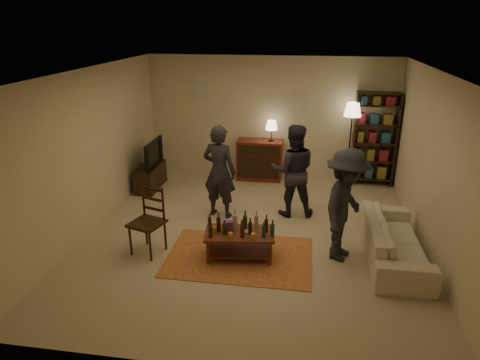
% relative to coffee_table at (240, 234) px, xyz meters
% --- Properties ---
extents(floor, '(6.00, 6.00, 0.00)m').
position_rel_coffee_table_xyz_m(floor, '(0.11, 0.74, -0.39)').
color(floor, '#C6B793').
rests_on(floor, ground).
extents(room_shell, '(6.00, 6.00, 6.00)m').
position_rel_coffee_table_xyz_m(room_shell, '(-0.54, 3.72, 1.42)').
color(room_shell, beige).
rests_on(room_shell, ground).
extents(rug, '(2.20, 1.50, 0.01)m').
position_rel_coffee_table_xyz_m(rug, '(-0.00, -0.00, -0.38)').
color(rug, maroon).
rests_on(rug, ground).
extents(coffee_table, '(1.10, 0.69, 0.77)m').
position_rel_coffee_table_xyz_m(coffee_table, '(0.00, 0.00, 0.00)').
color(coffee_table, brown).
rests_on(coffee_table, ground).
extents(dining_chair, '(0.59, 0.59, 1.08)m').
position_rel_coffee_table_xyz_m(dining_chair, '(-1.41, -0.01, 0.18)').
color(dining_chair, black).
rests_on(dining_chair, ground).
extents(tv_stand, '(0.40, 1.00, 1.06)m').
position_rel_coffee_table_xyz_m(tv_stand, '(-2.34, 2.54, -0.00)').
color(tv_stand, black).
rests_on(tv_stand, ground).
extents(dresser, '(1.00, 0.50, 1.36)m').
position_rel_coffee_table_xyz_m(dresser, '(-0.08, 3.45, 0.09)').
color(dresser, maroon).
rests_on(dresser, ground).
extents(bookshelf, '(0.90, 0.34, 2.02)m').
position_rel_coffee_table_xyz_m(bookshelf, '(2.35, 3.52, 0.64)').
color(bookshelf, black).
rests_on(bookshelf, ground).
extents(floor_lamp, '(0.36, 0.36, 1.81)m').
position_rel_coffee_table_xyz_m(floor_lamp, '(1.84, 3.39, 1.15)').
color(floor_lamp, black).
rests_on(floor_lamp, ground).
extents(sofa, '(0.81, 2.08, 0.61)m').
position_rel_coffee_table_xyz_m(sofa, '(2.31, 0.34, -0.09)').
color(sofa, beige).
rests_on(sofa, ground).
extents(person_left, '(0.71, 0.55, 1.72)m').
position_rel_coffee_table_xyz_m(person_left, '(-0.59, 1.42, 0.47)').
color(person_left, '#232229').
rests_on(person_left, ground).
extents(person_right, '(0.91, 0.75, 1.71)m').
position_rel_coffee_table_xyz_m(person_right, '(0.71, 1.68, 0.47)').
color(person_right, '#26252C').
rests_on(person_right, ground).
extents(person_by_sofa, '(1.01, 1.27, 1.72)m').
position_rel_coffee_table_xyz_m(person_by_sofa, '(1.53, 0.24, 0.47)').
color(person_by_sofa, '#24252B').
rests_on(person_by_sofa, ground).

